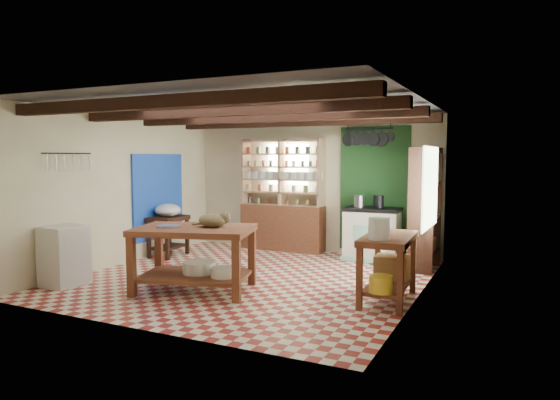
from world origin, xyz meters
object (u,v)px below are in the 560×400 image
at_px(prep_table, 168,236).
at_px(work_table, 194,259).
at_px(white_cabinet, 65,255).
at_px(right_counter, 388,268).
at_px(stove, 372,234).
at_px(cat, 213,220).

bearing_deg(prep_table, work_table, -46.80).
height_order(prep_table, white_cabinet, white_cabinet).
height_order(white_cabinet, right_counter, white_cabinet).
bearing_deg(white_cabinet, right_counter, 16.23).
bearing_deg(right_counter, work_table, -168.35).
relative_size(prep_table, right_counter, 0.63).
relative_size(work_table, prep_table, 2.10).
bearing_deg(white_cabinet, prep_table, 90.23).
distance_m(white_cabinet, right_counter, 4.57).
height_order(work_table, stove, stove).
bearing_deg(cat, prep_table, 115.28).
bearing_deg(cat, white_cabinet, 171.89).
bearing_deg(prep_table, right_counter, -17.26).
relative_size(stove, white_cabinet, 1.12).
bearing_deg(white_cabinet, stove, 46.69).
height_order(work_table, right_counter, work_table).
distance_m(work_table, right_counter, 2.62).
bearing_deg(right_counter, prep_table, 162.82).
xyz_separation_m(white_cabinet, right_counter, (4.40, 1.22, -0.01)).
xyz_separation_m(white_cabinet, cat, (2.09, 0.68, 0.55)).
bearing_deg(cat, stove, 38.00).
bearing_deg(work_table, prep_table, 120.06).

